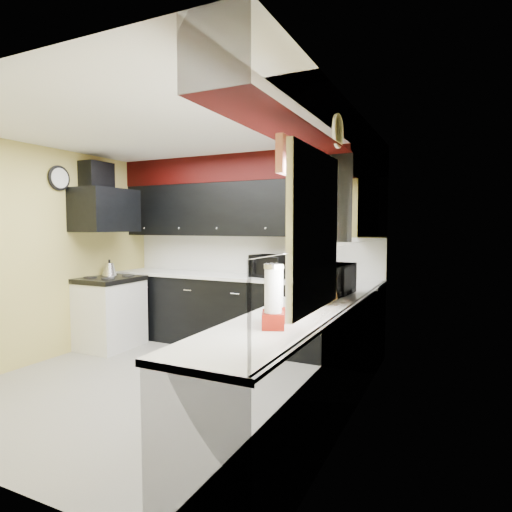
{
  "coord_description": "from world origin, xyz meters",
  "views": [
    {
      "loc": [
        2.58,
        -3.38,
        1.58
      ],
      "look_at": [
        0.57,
        0.81,
        1.25
      ],
      "focal_mm": 30.0,
      "sensor_mm": 36.0,
      "label": 1
    }
  ],
  "objects": [
    {
      "name": "cooktop",
      "position": [
        -1.5,
        0.75,
        0.89
      ],
      "size": [
        0.62,
        0.77,
        0.06
      ],
      "primitive_type": "cube",
      "color": "black",
      "rests_on": "stove"
    },
    {
      "name": "kettle",
      "position": [
        -1.64,
        0.9,
        1.0
      ],
      "size": [
        0.23,
        0.23,
        0.17
      ],
      "primitive_type": null,
      "rotation": [
        0.0,
        0.0,
        -0.26
      ],
      "color": "silver",
      "rests_on": "cooktop"
    },
    {
      "name": "ceiling",
      "position": [
        0.0,
        0.0,
        2.5
      ],
      "size": [
        3.6,
        3.6,
        0.06
      ],
      "primitive_type": "cube",
      "color": "white",
      "rests_on": "wall_back"
    },
    {
      "name": "window",
      "position": [
        1.79,
        -0.9,
        1.55
      ],
      "size": [
        0.03,
        0.86,
        0.96
      ],
      "primitive_type": null,
      "color": "white",
      "rests_on": "wall_right"
    },
    {
      "name": "stove",
      "position": [
        -1.5,
        0.75,
        0.43
      ],
      "size": [
        0.6,
        0.75,
        0.86
      ],
      "primitive_type": "cube",
      "color": "white",
      "rests_on": "ground"
    },
    {
      "name": "upper_back",
      "position": [
        -0.5,
        1.62,
        1.8
      ],
      "size": [
        2.6,
        0.35,
        0.7
      ],
      "primitive_type": "cube",
      "color": "black",
      "rests_on": "wall_back"
    },
    {
      "name": "pan_top",
      "position": [
        0.82,
        1.55,
        2.0
      ],
      "size": [
        0.03,
        0.22,
        0.4
      ],
      "primitive_type": null,
      "color": "black",
      "rests_on": "upper_back"
    },
    {
      "name": "clock",
      "position": [
        -1.77,
        0.25,
        2.15
      ],
      "size": [
        0.03,
        0.3,
        0.3
      ],
      "primitive_type": null,
      "color": "black",
      "rests_on": "wall_left"
    },
    {
      "name": "soffit_right",
      "position": [
        1.62,
        -0.18,
        2.33
      ],
      "size": [
        0.36,
        3.24,
        0.35
      ],
      "primitive_type": "cube",
      "color": "black",
      "rests_on": "wall_right"
    },
    {
      "name": "splash_back",
      "position": [
        0.0,
        1.79,
        1.19
      ],
      "size": [
        3.6,
        0.02,
        0.5
      ],
      "primitive_type": "cube",
      "color": "white",
      "rests_on": "counter_back"
    },
    {
      "name": "cut_board",
      "position": [
        0.83,
        1.3,
        1.8
      ],
      "size": [
        0.03,
        0.26,
        0.35
      ],
      "primitive_type": "cube",
      "color": "white",
      "rests_on": "upper_back"
    },
    {
      "name": "pan_low",
      "position": [
        0.82,
        1.68,
        1.72
      ],
      "size": [
        0.03,
        0.24,
        0.42
      ],
      "primitive_type": null,
      "color": "black",
      "rests_on": "upper_back"
    },
    {
      "name": "cab_right",
      "position": [
        1.5,
        -0.3,
        0.45
      ],
      "size": [
        0.6,
        3.0,
        0.9
      ],
      "primitive_type": "cube",
      "color": "black",
      "rests_on": "ground"
    },
    {
      "name": "splash_right",
      "position": [
        1.79,
        0.0,
        1.19
      ],
      "size": [
        0.02,
        3.6,
        0.5
      ],
      "primitive_type": "cube",
      "color": "white",
      "rests_on": "counter_right"
    },
    {
      "name": "wall_right",
      "position": [
        1.8,
        0.0,
        1.25
      ],
      "size": [
        0.06,
        3.6,
        2.5
      ],
      "primitive_type": "cube",
      "color": "#E0C666",
      "rests_on": "ground"
    },
    {
      "name": "dispenser_b",
      "position": [
        1.54,
        -0.97,
        1.13
      ],
      "size": [
        0.18,
        0.18,
        0.38
      ],
      "primitive_type": null,
      "rotation": [
        0.0,
        0.0,
        0.4
      ],
      "color": "#68000D",
      "rests_on": "counter_right"
    },
    {
      "name": "knife_block",
      "position": [
        1.1,
        1.57,
        1.05
      ],
      "size": [
        0.14,
        0.16,
        0.22
      ],
      "primitive_type": "cube",
      "rotation": [
        0.0,
        0.0,
        0.3
      ],
      "color": "black",
      "rests_on": "counter_back"
    },
    {
      "name": "wall_left",
      "position": [
        -1.8,
        0.0,
        1.25
      ],
      "size": [
        0.06,
        3.6,
        2.5
      ],
      "primitive_type": "cube",
      "color": "#E0C666",
      "rests_on": "ground"
    },
    {
      "name": "wall_back",
      "position": [
        0.0,
        1.8,
        1.25
      ],
      "size": [
        3.6,
        0.06,
        2.5
      ],
      "primitive_type": "cube",
      "color": "#E0C666",
      "rests_on": "ground"
    },
    {
      "name": "counter_right",
      "position": [
        1.5,
        -0.3,
        0.92
      ],
      "size": [
        0.64,
        3.02,
        0.04
      ],
      "primitive_type": "cube",
      "color": "white",
      "rests_on": "cab_right"
    },
    {
      "name": "utensil_crock",
      "position": [
        0.89,
        1.54,
        1.02
      ],
      "size": [
        0.17,
        0.17,
        0.17
      ],
      "primitive_type": "cylinder",
      "rotation": [
        0.0,
        0.0,
        -0.09
      ],
      "color": "white",
      "rests_on": "counter_back"
    },
    {
      "name": "hood_duct",
      "position": [
        -1.68,
        0.75,
        2.2
      ],
      "size": [
        0.24,
        0.4,
        0.4
      ],
      "primitive_type": "cube",
      "color": "black",
      "rests_on": "wall_left"
    },
    {
      "name": "upper_right",
      "position": [
        1.62,
        0.9,
        1.8
      ],
      "size": [
        0.35,
        1.8,
        0.7
      ],
      "primitive_type": "cube",
      "color": "black",
      "rests_on": "wall_right"
    },
    {
      "name": "microwave",
      "position": [
        1.49,
        0.48,
        1.08
      ],
      "size": [
        0.39,
        0.55,
        0.29
      ],
      "primitive_type": "imported",
      "rotation": [
        0.0,
        0.0,
        1.5
      ],
      "color": "black",
      "rests_on": "counter_right"
    },
    {
      "name": "deco_plate",
      "position": [
        1.77,
        -0.35,
        2.25
      ],
      "size": [
        0.03,
        0.24,
        0.24
      ],
      "primitive_type": null,
      "color": "white",
      "rests_on": "wall_right"
    },
    {
      "name": "cab_back",
      "position": [
        0.0,
        1.5,
        0.45
      ],
      "size": [
        3.6,
        0.6,
        0.9
      ],
      "primitive_type": "cube",
      "color": "black",
      "rests_on": "ground"
    },
    {
      "name": "ground",
      "position": [
        0.0,
        0.0,
        0.0
      ],
      "size": [
        3.6,
        3.6,
        0.0
      ],
      "primitive_type": "plane",
      "color": "gray",
      "rests_on": "ground"
    },
    {
      "name": "baskets",
      "position": [
        1.52,
        0.05,
        1.18
      ],
      "size": [
        0.27,
        0.27,
        0.5
      ],
      "primitive_type": null,
      "color": "brown",
      "rests_on": "upper_right"
    },
    {
      "name": "pan_mid",
      "position": [
        0.82,
        1.42,
        1.75
      ],
      "size": [
        0.03,
        0.28,
        0.46
      ],
      "primitive_type": null,
      "color": "black",
      "rests_on": "upper_back"
    },
    {
      "name": "toaster_oven",
      "position": [
        0.44,
        1.51,
        1.08
      ],
      "size": [
        0.55,
        0.49,
        0.28
      ],
      "primitive_type": "imported",
      "rotation": [
        0.0,
        0.0,
        -0.23
      ],
      "color": "black",
      "rests_on": "counter_back"
    },
    {
      "name": "hood",
      "position": [
        -1.55,
        0.75,
        1.78
      ],
      "size": [
        0.5,
        0.78,
        0.55
      ],
      "primitive_type": "cube",
      "color": "black",
      "rests_on": "wall_left"
    },
    {
      "name": "counter_back",
      "position": [
        0.0,
        1.5,
        0.92
      ],
      "size": [
        3.62,
        0.64,
        0.04
      ],
      "primitive_type": "cube",
      "color": "white",
      "rests_on": "cab_back"
    },
    {
      "name": "valance",
      "position": [
        1.73,
        -0.9,
        1.95
      ],
      "size": [
        0.04,
        0.88,
        0.2
      ],
      "primitive_type": "cube",
      "color": "red",
      "rests_on": "wall_right"
    },
    {
      "name": "dispenser_a",
      "position": [
        1.49,
        -0.82,
        1.12
      ],
      "size": [
        0.14,
        0.14,
        0.35
      ],
      "primitive_type": null,
      "rotation": [
        0.0,
        0.0,
        0.05
      ],
      "color": "#690214",
      "rests_on": "counter_right"
    },
    {
      "name": "soffit_back",
      "position": [
        0.0,
        1.62,
        2.33
      ],
      "size": [
        3.6,
        0.36,
        0.35
      ],
      "primitive_type": "cube",
      "color": "black",
      "rests_on": "wall_back"
    }
  ]
}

